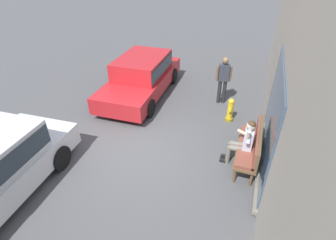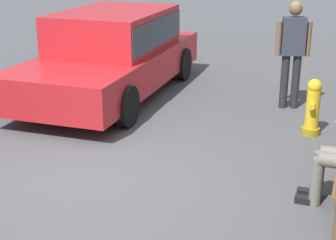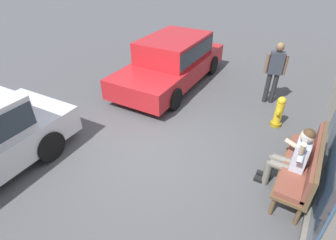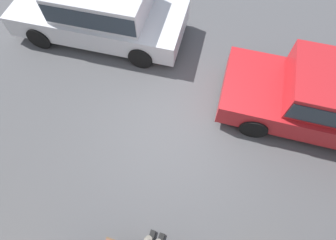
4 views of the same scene
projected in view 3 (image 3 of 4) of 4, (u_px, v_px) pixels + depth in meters
ground_plane at (154, 149)px, 5.83m from camera, size 60.00×60.00×0.00m
bench at (305, 164)px, 4.57m from camera, size 1.84×0.55×1.02m
person_on_phone at (293, 158)px, 4.52m from camera, size 0.73×0.74×1.36m
parked_car_near at (173, 59)px, 8.28m from camera, size 4.60×2.04×1.47m
pedestrian_standing at (275, 69)px, 7.05m from camera, size 0.29×0.53×1.73m
fire_hydrant at (279, 112)px, 6.38m from camera, size 0.38×0.26×0.81m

